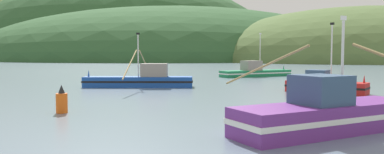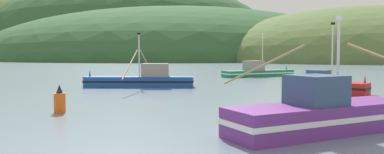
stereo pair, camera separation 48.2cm
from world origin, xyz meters
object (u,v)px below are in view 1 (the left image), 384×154
channel_buoy (62,101)px  fishing_boat_green (255,72)px  fishing_boat_red (325,85)px  fishing_boat_blue (141,80)px  fishing_boat_purple (327,114)px

channel_buoy → fishing_boat_green: bearing=52.9°
fishing_boat_red → channel_buoy: size_ratio=3.80×
fishing_boat_green → channel_buoy: bearing=-143.5°
fishing_boat_blue → fishing_boat_red: fishing_boat_red is taller
fishing_boat_purple → channel_buoy: bearing=130.8°
fishing_boat_purple → channel_buoy: size_ratio=9.65×
fishing_boat_blue → fishing_boat_purple: size_ratio=1.03×
fishing_boat_green → fishing_boat_blue: bearing=-156.9°
fishing_boat_blue → channel_buoy: size_ratio=9.95×
channel_buoy → fishing_boat_purple: bearing=-32.3°
fishing_boat_green → fishing_boat_purple: bearing=-121.7°
fishing_boat_purple → channel_buoy: fishing_boat_purple is taller
fishing_boat_blue → fishing_boat_purple: 24.71m
fishing_boat_green → fishing_boat_purple: 39.42m
fishing_boat_blue → fishing_boat_purple: (6.94, -23.72, 0.06)m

